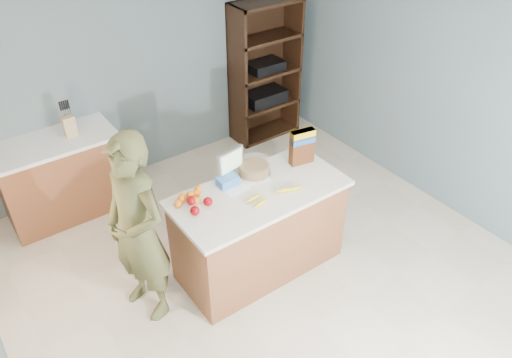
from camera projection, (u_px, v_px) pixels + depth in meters
floor at (278, 284)px, 4.65m from camera, size 4.50×5.00×0.02m
walls at (284, 130)px, 3.69m from camera, size 4.52×5.02×2.51m
counter_peninsula at (259, 233)px, 4.61m from camera, size 1.56×0.76×0.90m
back_cabinet at (62, 177)px, 5.27m from camera, size 1.24×0.62×0.90m
shelving_unit at (263, 73)px, 6.43m from camera, size 0.90×0.40×1.80m
person at (138, 231)px, 3.95m from camera, size 0.57×0.72×1.73m
knife_block at (69, 125)px, 5.02m from camera, size 0.12×0.10×0.31m
envelopes at (248, 185)px, 4.40m from camera, size 0.46×0.16×0.00m
bananas at (273, 195)px, 4.25m from camera, size 0.53×0.16×0.04m
apples at (198, 204)px, 4.11m from camera, size 0.23×0.21×0.08m
oranges at (190, 197)px, 4.20m from camera, size 0.31×0.19×0.07m
blue_carton at (228, 181)px, 4.38m from camera, size 0.18×0.12×0.08m
salad_bowl at (254, 168)px, 4.51m from camera, size 0.30×0.30×0.13m
tv at (231, 162)px, 4.41m from camera, size 0.28×0.12×0.28m
cereal_box at (302, 144)px, 4.57m from camera, size 0.24×0.12×0.34m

